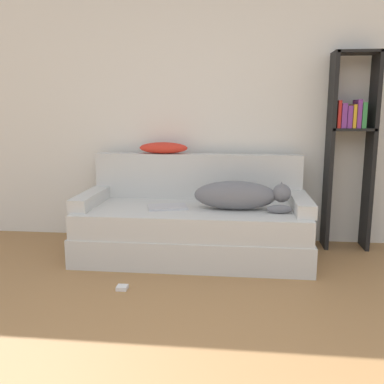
% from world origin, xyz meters
% --- Properties ---
extents(wall_back, '(7.99, 0.06, 2.70)m').
position_xyz_m(wall_back, '(0.00, 2.96, 1.35)').
color(wall_back, silver).
rests_on(wall_back, ground_plane).
extents(couch, '(1.98, 0.92, 0.45)m').
position_xyz_m(couch, '(-0.23, 2.36, 0.22)').
color(couch, silver).
rests_on(couch, ground_plane).
extents(couch_backrest, '(1.94, 0.15, 0.42)m').
position_xyz_m(couch_backrest, '(-0.23, 2.75, 0.66)').
color(couch_backrest, silver).
rests_on(couch_backrest, couch).
extents(couch_arm_left, '(0.15, 0.73, 0.11)m').
position_xyz_m(couch_arm_left, '(-1.14, 2.35, 0.50)').
color(couch_arm_left, silver).
rests_on(couch_arm_left, couch).
extents(couch_arm_right, '(0.15, 0.73, 0.11)m').
position_xyz_m(couch_arm_right, '(0.69, 2.35, 0.50)').
color(couch_arm_right, silver).
rests_on(couch_arm_right, couch).
extents(dog, '(0.81, 0.26, 0.24)m').
position_xyz_m(dog, '(0.17, 2.30, 0.57)').
color(dog, slate).
rests_on(dog, couch).
extents(laptop, '(0.38, 0.30, 0.02)m').
position_xyz_m(laptop, '(-0.44, 2.29, 0.46)').
color(laptop, '#B7B7BC').
rests_on(laptop, couch).
extents(throw_pillow, '(0.46, 0.18, 0.11)m').
position_xyz_m(throw_pillow, '(-0.56, 2.76, 0.92)').
color(throw_pillow, red).
rests_on(throw_pillow, couch_backrest).
extents(bookshelf, '(0.40, 0.26, 1.78)m').
position_xyz_m(bookshelf, '(1.16, 2.78, 1.01)').
color(bookshelf, black).
rests_on(bookshelf, ground_plane).
extents(power_adapter, '(0.08, 0.08, 0.03)m').
position_xyz_m(power_adapter, '(-0.66, 1.58, 0.01)').
color(power_adapter, silver).
rests_on(power_adapter, ground_plane).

